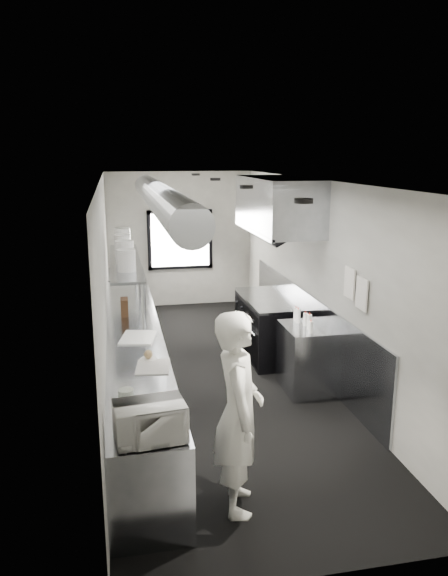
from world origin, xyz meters
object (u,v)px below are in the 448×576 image
line_cook (238,412)px  squeeze_bottle_e (296,314)px  deli_tub_b (126,395)px  knife_block (124,307)px  range (271,326)px  prep_counter (136,365)px  bottle_station (308,358)px  squeeze_bottle_a (311,327)px  pass_shelf (126,263)px  squeeze_bottle_d (298,316)px  small_plate (149,359)px  squeeze_bottle_c (305,319)px  far_work_table (127,296)px  microwave (150,421)px  exhaust_hood (277,205)px  deli_tub_a (132,406)px  plate_stack_c (123,246)px  cutting_board (138,337)px  plate_stack_b (125,252)px  squeeze_bottle_b (309,322)px  plate_stack_a (126,260)px  plate_stack_d (123,240)px

line_cook → squeeze_bottle_e: 2.95m
deli_tub_b → knife_block: size_ratio=0.59×
range → squeeze_bottle_e: (0.02, -1.12, 0.53)m
prep_counter → bottle_station: 2.31m
prep_counter → squeeze_bottle_a: (2.22, -0.47, 0.53)m
deli_tub_b → squeeze_bottle_a: size_ratio=0.91×
pass_shelf → squeeze_bottle_d: 2.76m
prep_counter → squeeze_bottle_a: size_ratio=37.47×
prep_counter → small_plate: (0.12, -1.00, 0.46)m
squeeze_bottle_c → squeeze_bottle_d: squeeze_bottle_d is taller
far_work_table → microwave: bearing=-89.9°
far_work_table → bottle_station: bearing=-59.5°
line_cook → deli_tub_b: (-0.96, 0.52, 0.02)m
squeeze_bottle_e → exhaust_hood: bearing=88.2°
deli_tub_a → squeeze_bottle_d: bearing=43.7°
microwave → small_plate: bearing=79.9°
line_cook → prep_counter: bearing=25.7°
bottle_station → small_plate: size_ratio=4.72×
exhaust_hood → plate_stack_c: bearing=166.5°
pass_shelf → cutting_board: 1.84m
knife_block → plate_stack_c: size_ratio=0.70×
microwave → plate_stack_b: plate_stack_b is taller
plate_stack_c → squeeze_bottle_b: bearing=-41.4°
bottle_station → squeeze_bottle_c: size_ratio=5.13×
plate_stack_a → squeeze_bottle_b: 2.62m
line_cook → plate_stack_d: size_ratio=4.62×
squeeze_bottle_c → knife_block: bearing=157.8°
bottle_station → small_plate: bearing=-159.8°
bottle_station → microwave: bearing=-131.6°
bottle_station → cutting_board: cutting_board is taller
pass_shelf → plate_stack_c: bearing=97.1°
pass_shelf → cutting_board: size_ratio=5.55×
plate_stack_d → prep_counter: bearing=-88.3°
range → plate_stack_d: (-2.25, 1.00, 1.30)m
plate_stack_b → small_plate: bearing=-85.6°
exhaust_hood → microwave: exhaust_hood is taller
plate_stack_b → range: bearing=-0.7°
deli_tub_b → squeeze_bottle_b: size_ratio=0.73×
range → line_cook: line_cook is taller
squeeze_bottle_b → squeeze_bottle_e: 0.39m
far_work_table → squeeze_bottle_a: size_ratio=7.49×
exhaust_hood → plate_stack_c: 2.47m
far_work_table → line_cook: size_ratio=0.65×
bottle_station → squeeze_bottle_d: squeeze_bottle_d is taller
prep_counter → knife_block: 1.00m
plate_stack_a → squeeze_bottle_a: plate_stack_a is taller
plate_stack_d → far_work_table: bearing=87.5°
plate_stack_b → squeeze_bottle_d: (2.27, -1.24, -0.74)m
range → squeeze_bottle_a: bearing=-88.7°
range → deli_tub_b: 4.00m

